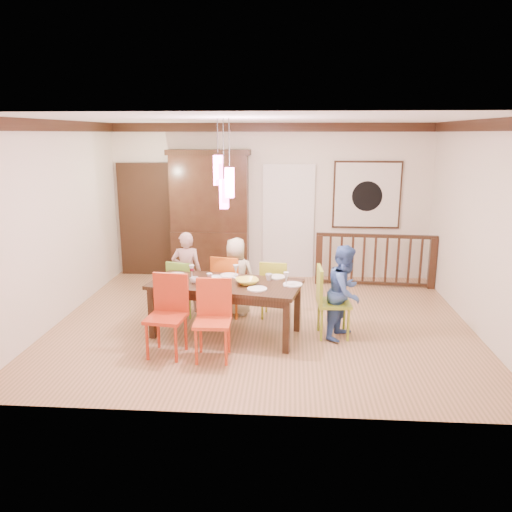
# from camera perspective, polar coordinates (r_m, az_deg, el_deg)

# --- Properties ---
(floor) EXTENTS (6.00, 6.00, 0.00)m
(floor) POSITION_cam_1_polar(r_m,az_deg,el_deg) (7.44, 0.72, -7.55)
(floor) COLOR olive
(floor) RESTS_ON ground
(ceiling) EXTENTS (6.00, 6.00, 0.00)m
(ceiling) POSITION_cam_1_polar(r_m,az_deg,el_deg) (6.93, 0.80, 15.39)
(ceiling) COLOR white
(ceiling) RESTS_ON wall_back
(wall_back) EXTENTS (6.00, 0.00, 6.00)m
(wall_back) POSITION_cam_1_polar(r_m,az_deg,el_deg) (9.51, 1.63, 6.21)
(wall_back) COLOR beige
(wall_back) RESTS_ON floor
(wall_left) EXTENTS (0.00, 5.00, 5.00)m
(wall_left) POSITION_cam_1_polar(r_m,az_deg,el_deg) (7.80, -21.85, 3.53)
(wall_left) COLOR beige
(wall_left) RESTS_ON floor
(wall_right) EXTENTS (0.00, 5.00, 5.00)m
(wall_right) POSITION_cam_1_polar(r_m,az_deg,el_deg) (7.50, 24.34, 2.90)
(wall_right) COLOR beige
(wall_right) RESTS_ON floor
(crown_molding) EXTENTS (6.00, 5.00, 0.16)m
(crown_molding) POSITION_cam_1_polar(r_m,az_deg,el_deg) (6.93, 0.80, 14.73)
(crown_molding) COLOR black
(crown_molding) RESTS_ON wall_back
(panel_door) EXTENTS (1.04, 0.07, 2.24)m
(panel_door) POSITION_cam_1_polar(r_m,az_deg,el_deg) (9.91, -12.43, 3.87)
(panel_door) COLOR black
(panel_door) RESTS_ON wall_back
(white_doorway) EXTENTS (0.97, 0.05, 2.22)m
(white_doorway) POSITION_cam_1_polar(r_m,az_deg,el_deg) (9.53, 3.71, 3.77)
(white_doorway) COLOR silver
(white_doorway) RESTS_ON wall_back
(painting) EXTENTS (1.25, 0.06, 1.25)m
(painting) POSITION_cam_1_polar(r_m,az_deg,el_deg) (9.55, 12.56, 6.82)
(painting) COLOR black
(painting) RESTS_ON wall_back
(pendant_cluster) EXTENTS (0.27, 0.21, 1.14)m
(pendant_cluster) POSITION_cam_1_polar(r_m,az_deg,el_deg) (6.51, -3.68, 8.47)
(pendant_cluster) COLOR #FC4B9D
(pendant_cluster) RESTS_ON ceiling
(dining_table) EXTENTS (2.15, 1.28, 0.75)m
(dining_table) POSITION_cam_1_polar(r_m,az_deg,el_deg) (6.80, -3.49, -3.74)
(dining_table) COLOR black
(dining_table) RESTS_ON floor
(chair_far_left) EXTENTS (0.47, 0.47, 0.87)m
(chair_far_left) POSITION_cam_1_polar(r_m,az_deg,el_deg) (7.66, -8.21, -3.13)
(chair_far_left) COLOR #6AA52F
(chair_far_left) RESTS_ON floor
(chair_far_mid) EXTENTS (0.52, 0.52, 0.95)m
(chair_far_mid) POSITION_cam_1_polar(r_m,az_deg,el_deg) (7.57, -3.09, -2.83)
(chair_far_mid) COLOR #C85815
(chair_far_mid) RESTS_ON floor
(chair_far_right) EXTENTS (0.45, 0.45, 0.89)m
(chair_far_right) POSITION_cam_1_polar(r_m,az_deg,el_deg) (7.50, 2.19, -3.25)
(chair_far_right) COLOR #A2AC24
(chair_far_right) RESTS_ON floor
(chair_near_left) EXTENTS (0.51, 0.51, 1.01)m
(chair_near_left) POSITION_cam_1_polar(r_m,az_deg,el_deg) (6.29, -10.28, -6.24)
(chair_near_left) COLOR #AF2F16
(chair_near_left) RESTS_ON floor
(chair_near_mid) EXTENTS (0.45, 0.45, 0.98)m
(chair_near_mid) POSITION_cam_1_polar(r_m,az_deg,el_deg) (6.11, -5.01, -6.83)
(chair_near_mid) COLOR #C43C1B
(chair_near_mid) RESTS_ON floor
(chair_end_right) EXTENTS (0.46, 0.46, 0.97)m
(chair_end_right) POSITION_cam_1_polar(r_m,az_deg,el_deg) (6.85, 8.91, -4.67)
(chair_end_right) COLOR olive
(chair_end_right) RESTS_ON floor
(china_hutch) EXTENTS (1.54, 0.46, 2.43)m
(china_hutch) POSITION_cam_1_polar(r_m,az_deg,el_deg) (9.45, -5.28, 4.68)
(china_hutch) COLOR black
(china_hutch) RESTS_ON floor
(balustrade) EXTENTS (2.14, 0.24, 0.96)m
(balustrade) POSITION_cam_1_polar(r_m,az_deg,el_deg) (9.26, 13.43, -0.36)
(balustrade) COLOR black
(balustrade) RESTS_ON floor
(person_far_left) EXTENTS (0.48, 0.34, 1.26)m
(person_far_left) POSITION_cam_1_polar(r_m,az_deg,el_deg) (7.78, -7.91, -1.82)
(person_far_left) COLOR #D3A5A0
(person_far_left) RESTS_ON floor
(person_far_mid) EXTENTS (0.63, 0.44, 1.20)m
(person_far_mid) POSITION_cam_1_polar(r_m,az_deg,el_deg) (7.57, -2.31, -2.38)
(person_far_mid) COLOR #C4B994
(person_far_mid) RESTS_ON floor
(person_end_right) EXTENTS (0.72, 0.78, 1.28)m
(person_end_right) POSITION_cam_1_polar(r_m,az_deg,el_deg) (6.82, 10.14, -4.07)
(person_end_right) COLOR #3D60AC
(person_end_right) RESTS_ON floor
(serving_bowl) EXTENTS (0.39, 0.39, 0.07)m
(serving_bowl) POSITION_cam_1_polar(r_m,az_deg,el_deg) (6.67, -1.03, -2.93)
(serving_bowl) COLOR gold
(serving_bowl) RESTS_ON dining_table
(small_bowl) EXTENTS (0.20, 0.20, 0.06)m
(small_bowl) POSITION_cam_1_polar(r_m,az_deg,el_deg) (6.86, -4.61, -2.59)
(small_bowl) COLOR white
(small_bowl) RESTS_ON dining_table
(cup_left) EXTENTS (0.13, 0.13, 0.09)m
(cup_left) POSITION_cam_1_polar(r_m,az_deg,el_deg) (6.75, -7.03, -2.78)
(cup_left) COLOR silver
(cup_left) RESTS_ON dining_table
(cup_right) EXTENTS (0.12, 0.12, 0.09)m
(cup_right) POSITION_cam_1_polar(r_m,az_deg,el_deg) (6.85, 1.49, -2.43)
(cup_right) COLOR silver
(cup_right) RESTS_ON dining_table
(plate_far_left) EXTENTS (0.26, 0.26, 0.01)m
(plate_far_left) POSITION_cam_1_polar(r_m,az_deg,el_deg) (7.18, -9.11, -2.14)
(plate_far_left) COLOR white
(plate_far_left) RESTS_ON dining_table
(plate_far_mid) EXTENTS (0.26, 0.26, 0.01)m
(plate_far_mid) POSITION_cam_1_polar(r_m,az_deg,el_deg) (7.08, -3.09, -2.22)
(plate_far_mid) COLOR white
(plate_far_mid) RESTS_ON dining_table
(plate_far_right) EXTENTS (0.26, 0.26, 0.01)m
(plate_far_right) POSITION_cam_1_polar(r_m,az_deg,el_deg) (7.00, 2.35, -2.40)
(plate_far_right) COLOR white
(plate_far_right) RESTS_ON dining_table
(plate_near_left) EXTENTS (0.26, 0.26, 0.01)m
(plate_near_left) POSITION_cam_1_polar(r_m,az_deg,el_deg) (6.59, -10.10, -3.64)
(plate_near_left) COLOR white
(plate_near_left) RESTS_ON dining_table
(plate_near_mid) EXTENTS (0.26, 0.26, 0.01)m
(plate_near_mid) POSITION_cam_1_polar(r_m,az_deg,el_deg) (6.46, 0.12, -3.78)
(plate_near_mid) COLOR white
(plate_near_mid) RESTS_ON dining_table
(plate_end_right) EXTENTS (0.26, 0.26, 0.01)m
(plate_end_right) POSITION_cam_1_polar(r_m,az_deg,el_deg) (6.67, 4.23, -3.25)
(plate_end_right) COLOR white
(plate_end_right) RESTS_ON dining_table
(wine_glass_a) EXTENTS (0.08, 0.08, 0.19)m
(wine_glass_a) POSITION_cam_1_polar(r_m,az_deg,el_deg) (6.99, -7.34, -1.78)
(wine_glass_a) COLOR #590C19
(wine_glass_a) RESTS_ON dining_table
(wine_glass_b) EXTENTS (0.08, 0.08, 0.19)m
(wine_glass_b) POSITION_cam_1_polar(r_m,az_deg,el_deg) (6.95, -2.32, -1.77)
(wine_glass_b) COLOR silver
(wine_glass_b) RESTS_ON dining_table
(wine_glass_c) EXTENTS (0.08, 0.08, 0.19)m
(wine_glass_c) POSITION_cam_1_polar(r_m,az_deg,el_deg) (6.55, -5.33, -2.79)
(wine_glass_c) COLOR #590C19
(wine_glass_c) RESTS_ON dining_table
(wine_glass_d) EXTENTS (0.08, 0.08, 0.19)m
(wine_glass_d) POSITION_cam_1_polar(r_m,az_deg,el_deg) (6.59, 3.47, -2.66)
(wine_glass_d) COLOR silver
(wine_glass_d) RESTS_ON dining_table
(napkin) EXTENTS (0.18, 0.14, 0.01)m
(napkin) POSITION_cam_1_polar(r_m,az_deg,el_deg) (6.50, -4.71, -3.73)
(napkin) COLOR #D83359
(napkin) RESTS_ON dining_table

